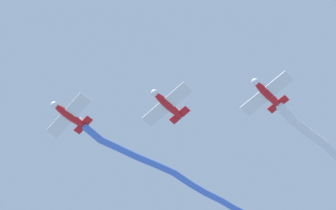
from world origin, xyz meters
The scene contains 5 objects.
airplane_lead centered at (-5.26, -1.12, 55.73)m, with size 4.84×6.24×1.57m.
smoke_trail_lead centered at (7.97, 4.52, 57.68)m, with size 23.18×10.07×4.91m.
airplane_left_wing centered at (4.43, -5.28, 55.98)m, with size 4.79×6.13×1.57m.
airplane_right_wing centered at (14.12, -9.43, 56.23)m, with size 4.80×6.14×1.57m.
smoke_trail_right_wing centered at (22.83, -4.76, 56.79)m, with size 14.42×8.27×1.98m.
Camera 1 is at (-3.92, -33.30, 3.19)m, focal length 61.04 mm.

